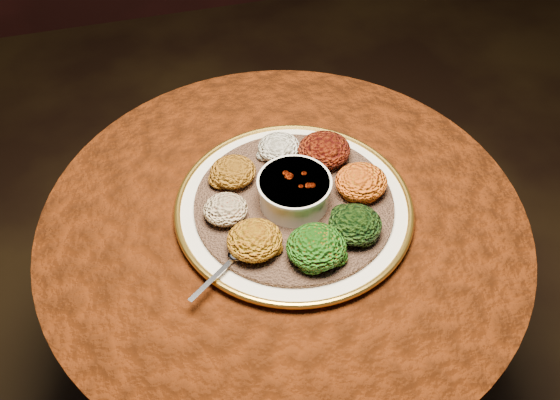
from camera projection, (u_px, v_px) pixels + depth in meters
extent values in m
plane|color=black|center=(283.00, 385.00, 1.77)|extent=(4.00, 4.00, 0.00)
cylinder|color=black|center=(283.00, 381.00, 1.75)|extent=(0.44, 0.44, 0.04)
cylinder|color=black|center=(283.00, 323.00, 1.52)|extent=(0.12, 0.12, 0.68)
cylinder|color=black|center=(284.00, 230.00, 1.25)|extent=(0.80, 0.80, 0.04)
cylinder|color=#401605|center=(283.00, 272.00, 1.36)|extent=(0.93, 0.93, 0.34)
cylinder|color=#401605|center=(284.00, 221.00, 1.23)|extent=(0.96, 0.96, 0.01)
cylinder|color=white|center=(294.00, 208.00, 1.23)|extent=(0.49, 0.49, 0.02)
torus|color=gold|center=(294.00, 206.00, 1.22)|extent=(0.47, 0.47, 0.01)
cylinder|color=brown|center=(294.00, 204.00, 1.22)|extent=(0.43, 0.43, 0.01)
cylinder|color=silver|center=(294.00, 192.00, 1.19)|extent=(0.13, 0.13, 0.06)
cylinder|color=silver|center=(294.00, 182.00, 1.17)|extent=(0.14, 0.14, 0.01)
cylinder|color=#651805|center=(294.00, 185.00, 1.18)|extent=(0.11, 0.11, 0.01)
ellipsoid|color=silver|center=(239.00, 254.00, 1.12)|extent=(0.04, 0.03, 0.01)
cube|color=silver|center=(212.00, 279.00, 1.09)|extent=(0.10, 0.08, 0.00)
ellipsoid|color=white|center=(279.00, 147.00, 1.29)|extent=(0.09, 0.08, 0.04)
ellipsoid|color=black|center=(324.00, 150.00, 1.27)|extent=(0.11, 0.10, 0.05)
ellipsoid|color=#BB8B0F|center=(361.00, 182.00, 1.22)|extent=(0.10, 0.10, 0.05)
ellipsoid|color=black|center=(355.00, 225.00, 1.14)|extent=(0.10, 0.10, 0.05)
ellipsoid|color=#964009|center=(316.00, 247.00, 1.11)|extent=(0.11, 0.10, 0.05)
ellipsoid|color=#A26A0E|center=(255.00, 240.00, 1.12)|extent=(0.10, 0.10, 0.05)
ellipsoid|color=maroon|center=(226.00, 209.00, 1.17)|extent=(0.08, 0.08, 0.04)
ellipsoid|color=#854F10|center=(233.00, 172.00, 1.24)|extent=(0.09, 0.09, 0.04)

